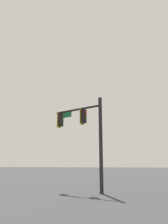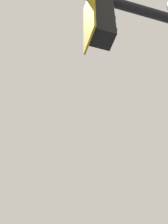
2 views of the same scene
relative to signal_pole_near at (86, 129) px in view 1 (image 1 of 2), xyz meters
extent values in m
cylinder|color=black|center=(-1.29, 0.31, -1.21)|extent=(0.27, 0.27, 7.02)
cylinder|color=black|center=(0.89, -0.21, 1.70)|extent=(4.40, 1.21, 0.18)
cube|color=gold|center=(0.42, -0.10, 1.03)|extent=(0.15, 0.51, 1.30)
cube|color=black|center=(0.24, -0.06, 1.03)|extent=(0.42, 0.39, 1.10)
cylinder|color=black|center=(0.24, -0.06, 1.64)|extent=(0.04, 0.04, 0.12)
cylinder|color=red|center=(0.04, -0.01, 1.36)|extent=(0.08, 0.22, 0.22)
cylinder|color=#392D05|center=(0.04, -0.01, 1.03)|extent=(0.08, 0.22, 0.22)
cylinder|color=black|center=(0.04, -0.01, 0.70)|extent=(0.08, 0.22, 0.22)
cube|color=gold|center=(2.82, -0.67, 1.03)|extent=(0.15, 0.51, 1.30)
cube|color=black|center=(2.64, -0.63, 1.03)|extent=(0.42, 0.39, 1.10)
cylinder|color=black|center=(2.64, -0.63, 1.64)|extent=(0.04, 0.04, 0.12)
cylinder|color=red|center=(2.44, -0.58, 1.36)|extent=(0.08, 0.22, 0.22)
cylinder|color=#392D05|center=(2.44, -0.58, 1.03)|extent=(0.08, 0.22, 0.22)
cylinder|color=black|center=(2.44, -0.58, 0.70)|extent=(0.08, 0.22, 0.22)
cube|color=#0F602D|center=(2.18, -0.52, 1.39)|extent=(1.40, 0.37, 0.42)
cube|color=white|center=(2.18, -0.52, 1.39)|extent=(1.45, 0.37, 0.48)
camera|label=1|loc=(-6.37, 15.71, -2.79)|focal=35.00mm
camera|label=2|loc=(1.83, 2.15, -3.36)|focal=50.00mm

